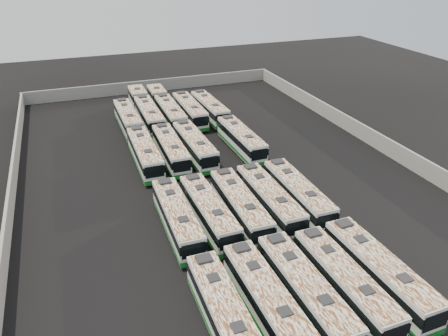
# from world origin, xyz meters

# --- Properties ---
(ground) EXTENTS (140.00, 140.00, 0.00)m
(ground) POSITION_xyz_m (0.00, 0.00, 0.00)
(ground) COLOR black
(ground) RESTS_ON ground
(perimeter_wall) EXTENTS (45.20, 73.20, 2.20)m
(perimeter_wall) POSITION_xyz_m (0.00, 0.00, 1.10)
(perimeter_wall) COLOR gray
(perimeter_wall) RESTS_ON ground
(bus_front_far_left) EXTENTS (2.42, 11.06, 3.11)m
(bus_front_far_left) POSITION_xyz_m (-7.51, -21.14, 1.59)
(bus_front_far_left) COLOR white
(bus_front_far_left) RESTS_ON ground
(bus_front_left) EXTENTS (2.51, 11.24, 3.16)m
(bus_front_left) POSITION_xyz_m (-4.25, -21.00, 1.61)
(bus_front_left) COLOR white
(bus_front_left) RESTS_ON ground
(bus_front_center) EXTENTS (2.49, 11.39, 3.20)m
(bus_front_center) POSITION_xyz_m (-1.22, -21.02, 1.64)
(bus_front_center) COLOR white
(bus_front_center) RESTS_ON ground
(bus_front_right) EXTENTS (2.46, 11.19, 3.15)m
(bus_front_right) POSITION_xyz_m (2.00, -21.22, 1.61)
(bus_front_right) COLOR white
(bus_front_right) RESTS_ON ground
(bus_front_far_right) EXTENTS (2.66, 11.51, 3.23)m
(bus_front_far_right) POSITION_xyz_m (5.18, -21.16, 1.65)
(bus_front_far_right) COLOR white
(bus_front_far_right) RESTS_ON ground
(bus_midfront_far_left) EXTENTS (2.54, 11.25, 3.16)m
(bus_midfront_far_left) POSITION_xyz_m (-7.46, -8.38, 1.62)
(bus_midfront_far_left) COLOR white
(bus_midfront_far_left) RESTS_ON ground
(bus_midfront_left) EXTENTS (2.60, 11.20, 3.14)m
(bus_midfront_left) POSITION_xyz_m (-4.37, -8.39, 1.61)
(bus_midfront_left) COLOR white
(bus_midfront_left) RESTS_ON ground
(bus_midfront_center) EXTENTS (2.62, 11.36, 3.19)m
(bus_midfront_center) POSITION_xyz_m (-1.22, -8.55, 1.63)
(bus_midfront_center) COLOR white
(bus_midfront_center) RESTS_ON ground
(bus_midfront_right) EXTENTS (2.41, 11.39, 3.21)m
(bus_midfront_right) POSITION_xyz_m (1.94, -8.49, 1.64)
(bus_midfront_right) COLOR white
(bus_midfront_right) RESTS_ON ground
(bus_midfront_far_right) EXTENTS (2.57, 11.39, 3.20)m
(bus_midfront_far_right) POSITION_xyz_m (5.13, -8.48, 1.64)
(bus_midfront_far_right) COLOR white
(bus_midfront_far_right) RESTS_ON ground
(bus_midback_far_left) EXTENTS (2.52, 11.55, 3.25)m
(bus_midback_far_left) POSITION_xyz_m (-7.50, 6.52, 1.66)
(bus_midback_far_left) COLOR white
(bus_midback_far_left) RESTS_ON ground
(bus_midback_left) EXTENTS (2.58, 11.28, 3.17)m
(bus_midback_left) POSITION_xyz_m (-4.24, 6.70, 1.62)
(bus_midback_left) COLOR white
(bus_midback_left) RESTS_ON ground
(bus_midback_center) EXTENTS (2.64, 11.52, 3.23)m
(bus_midback_center) POSITION_xyz_m (-1.17, 6.60, 1.65)
(bus_midback_center) COLOR white
(bus_midback_center) RESTS_ON ground
(bus_midback_far_right) EXTENTS (2.51, 11.34, 3.19)m
(bus_midback_far_right) POSITION_xyz_m (5.10, 6.46, 1.63)
(bus_midback_far_right) COLOR white
(bus_midback_far_right) RESTS_ON ground
(bus_back_far_left) EXTENTS (2.49, 11.33, 3.18)m
(bus_back_far_left) POSITION_xyz_m (-7.45, 19.21, 1.63)
(bus_back_far_left) COLOR white
(bus_back_far_left) RESTS_ON ground
(bus_back_left) EXTENTS (2.64, 18.01, 3.26)m
(bus_back_left) POSITION_xyz_m (-4.25, 22.47, 1.67)
(bus_back_left) COLOR white
(bus_back_left) RESTS_ON ground
(bus_back_center) EXTENTS (2.54, 17.62, 3.19)m
(bus_back_center) POSITION_xyz_m (-1.08, 22.21, 1.63)
(bus_back_center) COLOR white
(bus_back_center) RESTS_ON ground
(bus_back_right) EXTENTS (2.47, 11.49, 3.23)m
(bus_back_right) POSITION_xyz_m (1.99, 19.34, 1.65)
(bus_back_right) COLOR white
(bus_back_right) RESTS_ON ground
(bus_back_far_right) EXTENTS (2.68, 11.35, 3.18)m
(bus_back_far_right) POSITION_xyz_m (5.16, 19.28, 1.63)
(bus_back_far_right) COLOR white
(bus_back_far_right) RESTS_ON ground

